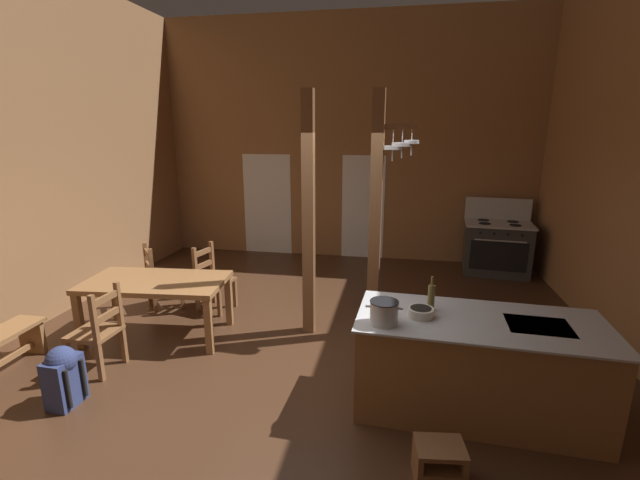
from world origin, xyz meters
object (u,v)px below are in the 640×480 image
object	(u,v)px
kitchen_island	(476,366)
ladderback_chair_by_post	(98,331)
dining_table	(156,287)
ladderback_chair_near_window	(160,278)
stove_range	(496,247)
mixing_bowl_on_counter	(421,312)
backpack	(63,374)
step_stool	(439,460)
bottle_tall_on_counter	(431,297)
ladderback_chair_at_table_end	(212,279)
stockpot_on_counter	(384,312)

from	to	relation	value
kitchen_island	ladderback_chair_by_post	world-z (taller)	ladderback_chair_by_post
dining_table	ladderback_chair_near_window	world-z (taller)	ladderback_chair_near_window
stove_range	ladderback_chair_by_post	size ratio (longest dim) A/B	1.39
mixing_bowl_on_counter	backpack	bearing A→B (deg)	-169.83
step_stool	ladderback_chair_by_post	world-z (taller)	ladderback_chair_by_post
kitchen_island	bottle_tall_on_counter	world-z (taller)	bottle_tall_on_counter
ladderback_chair_at_table_end	backpack	size ratio (longest dim) A/B	1.59
ladderback_chair_near_window	stockpot_on_counter	bearing A→B (deg)	-30.40
stockpot_on_counter	step_stool	bearing A→B (deg)	-56.25
kitchen_island	backpack	world-z (taller)	kitchen_island
step_stool	ladderback_chair_at_table_end	world-z (taller)	ladderback_chair_at_table_end
bottle_tall_on_counter	ladderback_chair_at_table_end	bearing A→B (deg)	150.92
backpack	stockpot_on_counter	size ratio (longest dim) A/B	1.86
backpack	stockpot_on_counter	distance (m)	3.04
ladderback_chair_by_post	bottle_tall_on_counter	size ratio (longest dim) A/B	2.89
ladderback_chair_near_window	ladderback_chair_at_table_end	bearing A→B (deg)	5.63
kitchen_island	mixing_bowl_on_counter	size ratio (longest dim) A/B	9.59
dining_table	kitchen_island	bearing A→B (deg)	-13.14
stove_range	mixing_bowl_on_counter	bearing A→B (deg)	-110.06
mixing_bowl_on_counter	bottle_tall_on_counter	distance (m)	0.21
step_stool	mixing_bowl_on_counter	size ratio (longest dim) A/B	1.70
backpack	stockpot_on_counter	xyz separation A→B (m)	(2.94, 0.38, 0.70)
backpack	mixing_bowl_on_counter	xyz separation A→B (m)	(3.26, 0.58, 0.63)
ladderback_chair_near_window	ladderback_chair_by_post	distance (m)	1.71
stove_range	ladderback_chair_at_table_end	xyz separation A→B (m)	(-4.36, -2.43, -0.03)
ladderback_chair_by_post	stockpot_on_counter	size ratio (longest dim) A/B	2.97
mixing_bowl_on_counter	ladderback_chair_at_table_end	bearing A→B (deg)	147.60
bottle_tall_on_counter	backpack	bearing A→B (deg)	-167.37
ladderback_chair_at_table_end	bottle_tall_on_counter	distance (m)	3.39
dining_table	stockpot_on_counter	bearing A→B (deg)	-21.00
dining_table	ladderback_chair_near_window	xyz separation A→B (m)	(-0.44, 0.83, -0.20)
stove_range	stockpot_on_counter	distance (m)	4.83
ladderback_chair_near_window	backpack	xyz separation A→B (m)	(0.33, -2.30, -0.14)
ladderback_chair_near_window	mixing_bowl_on_counter	bearing A→B (deg)	-25.50
step_stool	ladderback_chair_near_window	xyz separation A→B (m)	(-3.73, 2.61, 0.27)
step_stool	mixing_bowl_on_counter	xyz separation A→B (m)	(-0.14, 0.90, 0.77)
dining_table	stockpot_on_counter	world-z (taller)	stockpot_on_counter
ladderback_chair_near_window	kitchen_island	bearing A→B (deg)	-22.34
ladderback_chair_by_post	stockpot_on_counter	world-z (taller)	stockpot_on_counter
dining_table	ladderback_chair_at_table_end	xyz separation A→B (m)	(0.33, 0.91, -0.20)
stove_range	ladderback_chair_near_window	xyz separation A→B (m)	(-5.13, -2.51, -0.03)
stove_range	bottle_tall_on_counter	distance (m)	4.34
stove_range	backpack	size ratio (longest dim) A/B	2.21
stove_range	bottle_tall_on_counter	world-z (taller)	stove_range
ladderback_chair_near_window	mixing_bowl_on_counter	size ratio (longest dim) A/B	4.13
backpack	bottle_tall_on_counter	bearing A→B (deg)	12.63
bottle_tall_on_counter	ladderback_chair_by_post	bearing A→B (deg)	-177.54
kitchen_island	stockpot_on_counter	bearing A→B (deg)	-164.92
stove_range	backpack	world-z (taller)	stove_range
mixing_bowl_on_counter	bottle_tall_on_counter	bearing A→B (deg)	59.91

